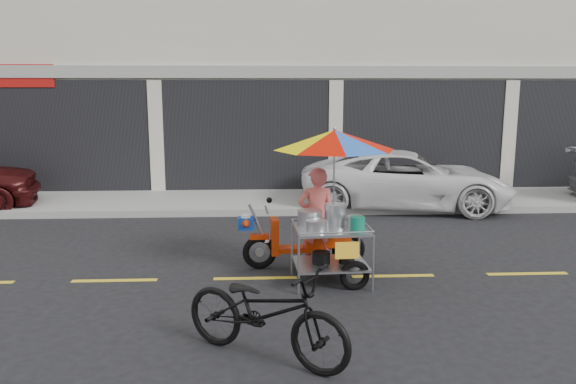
{
  "coord_description": "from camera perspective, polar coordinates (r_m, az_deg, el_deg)",
  "views": [
    {
      "loc": [
        -1.92,
        -7.72,
        2.68
      ],
      "look_at": [
        -1.5,
        0.6,
        1.15
      ],
      "focal_mm": 35.0,
      "sensor_mm": 36.0,
      "label": 1
    }
  ],
  "objects": [
    {
      "name": "ground",
      "position": [
        8.39,
        10.61,
        -8.4
      ],
      "size": [
        90.0,
        90.0,
        0.0
      ],
      "primitive_type": "plane",
      "color": "black"
    },
    {
      "name": "sidewalk",
      "position": [
        13.61,
        5.28,
        -0.68
      ],
      "size": [
        45.0,
        3.0,
        0.15
      ],
      "primitive_type": "cube",
      "color": "gray",
      "rests_on": "ground"
    },
    {
      "name": "shophouse_block",
      "position": [
        18.97,
        12.0,
        14.89
      ],
      "size": [
        36.0,
        8.11,
        10.4
      ],
      "color": "beige",
      "rests_on": "ground"
    },
    {
      "name": "centerline",
      "position": [
        8.39,
        10.61,
        -8.37
      ],
      "size": [
        42.0,
        0.1,
        0.01
      ],
      "primitive_type": "cube",
      "color": "gold",
      "rests_on": "ground"
    },
    {
      "name": "white_pickup",
      "position": [
        13.01,
        11.91,
        1.23
      ],
      "size": [
        5.01,
        2.9,
        1.31
      ],
      "primitive_type": "imported",
      "rotation": [
        0.0,
        0.0,
        1.41
      ],
      "color": "white",
      "rests_on": "ground"
    },
    {
      "name": "near_bicycle",
      "position": [
        5.7,
        -2.31,
        -12.08
      ],
      "size": [
        1.94,
        1.6,
        1.0
      ],
      "primitive_type": "imported",
      "rotation": [
        0.0,
        0.0,
        0.98
      ],
      "color": "black",
      "rests_on": "ground"
    },
    {
      "name": "food_vendor_rig",
      "position": [
        7.96,
        3.86,
        0.93
      ],
      "size": [
        2.24,
        1.76,
        2.19
      ],
      "rotation": [
        0.0,
        0.0,
        0.05
      ],
      "color": "black",
      "rests_on": "ground"
    }
  ]
}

